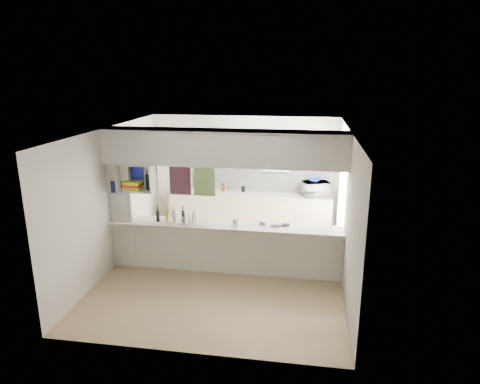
% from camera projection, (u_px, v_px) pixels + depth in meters
% --- Properties ---
extents(floor, '(4.80, 4.80, 0.00)m').
position_uv_depth(floor, '(225.00, 271.00, 7.87)').
color(floor, tan).
rests_on(floor, ground).
extents(ceiling, '(4.80, 4.80, 0.00)m').
position_uv_depth(ceiling, '(223.00, 130.00, 7.16)').
color(ceiling, white).
rests_on(ceiling, wall_back).
extents(wall_back, '(4.20, 0.00, 4.20)m').
position_uv_depth(wall_back, '(244.00, 173.00, 9.79)').
color(wall_back, silver).
rests_on(wall_back, floor).
extents(wall_left, '(0.00, 4.80, 4.80)m').
position_uv_depth(wall_left, '(112.00, 199.00, 7.83)').
color(wall_left, silver).
rests_on(wall_left, floor).
extents(wall_right, '(0.00, 4.80, 4.80)m').
position_uv_depth(wall_right, '(346.00, 210.00, 7.20)').
color(wall_right, silver).
rests_on(wall_right, floor).
extents(servery_partition, '(4.20, 0.50, 2.60)m').
position_uv_depth(servery_partition, '(214.00, 184.00, 7.44)').
color(servery_partition, silver).
rests_on(servery_partition, floor).
extents(cubby_shelf, '(0.65, 0.35, 0.50)m').
position_uv_depth(cubby_shelf, '(136.00, 179.00, 7.58)').
color(cubby_shelf, white).
rests_on(cubby_shelf, bulkhead).
extents(kitchen_run, '(3.60, 0.63, 2.24)m').
position_uv_depth(kitchen_run, '(249.00, 196.00, 9.65)').
color(kitchen_run, beige).
rests_on(kitchen_run, floor).
extents(microwave, '(0.65, 0.54, 0.31)m').
position_uv_depth(microwave, '(316.00, 189.00, 9.32)').
color(microwave, white).
rests_on(microwave, bench_top).
extents(bowl, '(0.26, 0.26, 0.06)m').
position_uv_depth(bowl, '(314.00, 180.00, 9.30)').
color(bowl, '#0E179F').
rests_on(bowl, microwave).
extents(dish_rack, '(0.48, 0.39, 0.23)m').
position_uv_depth(dish_rack, '(195.00, 218.00, 7.68)').
color(dish_rack, silver).
rests_on(dish_rack, breakfast_bar).
extents(cup, '(0.16, 0.16, 0.10)m').
position_uv_depth(cup, '(236.00, 222.00, 7.54)').
color(cup, white).
rests_on(cup, dish_rack).
extents(wine_bottles, '(0.51, 0.14, 0.32)m').
position_uv_depth(wine_bottles, '(171.00, 215.00, 7.74)').
color(wine_bottles, black).
rests_on(wine_bottles, breakfast_bar).
extents(plastic_tubs, '(0.55, 0.22, 0.07)m').
position_uv_depth(plastic_tubs, '(273.00, 223.00, 7.57)').
color(plastic_tubs, silver).
rests_on(plastic_tubs, breakfast_bar).
extents(utensil_jar, '(0.09, 0.09, 0.13)m').
position_uv_depth(utensil_jar, '(243.00, 189.00, 9.64)').
color(utensil_jar, black).
rests_on(utensil_jar, bench_top).
extents(knife_block, '(0.12, 0.11, 0.19)m').
position_uv_depth(knife_block, '(224.00, 187.00, 9.73)').
color(knife_block, '#512C1B').
rests_on(knife_block, bench_top).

